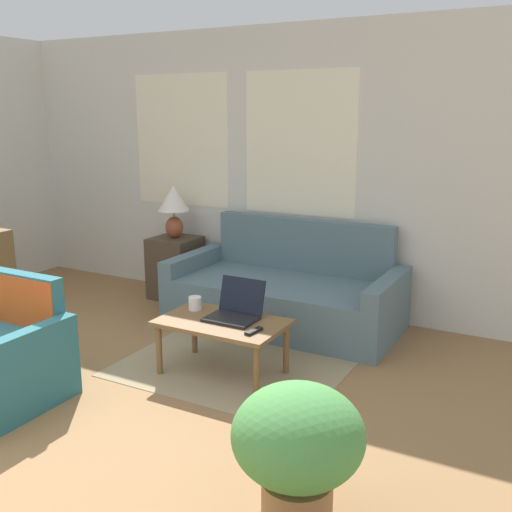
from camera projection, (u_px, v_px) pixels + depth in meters
wall_back at (246, 168)px, 5.77m from camera, size 6.24×0.06×2.60m
rug at (259, 347)px, 4.78m from camera, size 1.60×2.08×0.01m
couch at (287, 295)px, 5.29m from camera, size 1.99×0.95×0.89m
side_table at (176, 267)px, 6.03m from camera, size 0.44×0.44×0.61m
table_lamp at (174, 205)px, 5.88m from camera, size 0.31×0.31×0.52m
coffee_table at (222, 327)px, 4.23m from camera, size 0.89×0.55×0.40m
laptop at (235, 310)px, 4.26m from camera, size 0.35×0.32×0.27m
cup_navy at (195, 303)px, 4.44m from camera, size 0.10×0.10×0.10m
tv_remote at (254, 331)px, 3.99m from camera, size 0.07×0.16×0.02m
potted_plant at (298, 443)px, 2.68m from camera, size 0.61×0.61×0.66m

